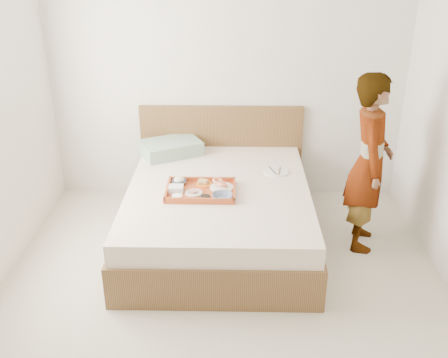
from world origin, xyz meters
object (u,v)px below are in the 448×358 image
dinner_plate (276,172)px  person (369,163)px  tray (201,190)px  bed (219,214)px

dinner_plate → person: person is taller
dinner_plate → person: size_ratio=0.15×
tray → dinner_plate: 0.79m
dinner_plate → person: 0.85m
tray → person: person is taller
bed → person: bearing=-0.7°
bed → tray: (-0.14, -0.12, 0.29)m
bed → dinner_plate: size_ratio=8.82×
bed → person: person is taller
bed → dinner_plate: (0.52, 0.31, 0.27)m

